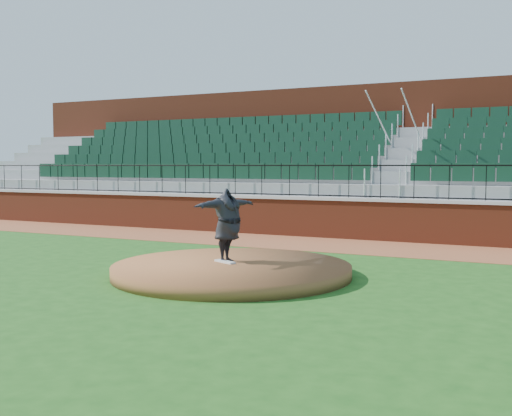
{
  "coord_description": "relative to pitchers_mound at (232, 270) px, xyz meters",
  "views": [
    {
      "loc": [
        6.34,
        -11.28,
        2.3
      ],
      "look_at": [
        0.0,
        1.5,
        1.3
      ],
      "focal_mm": 42.74,
      "sensor_mm": 36.0,
      "label": 1
    }
  ],
  "objects": [
    {
      "name": "ground",
      "position": [
        -0.31,
        0.26,
        -0.12
      ],
      "size": [
        90.0,
        90.0,
        0.0
      ],
      "primitive_type": "plane",
      "color": "#1B4D16",
      "rests_on": "ground"
    },
    {
      "name": "warning_track",
      "position": [
        -0.31,
        5.66,
        -0.12
      ],
      "size": [
        34.0,
        3.2,
        0.01
      ],
      "primitive_type": "cube",
      "color": "brown",
      "rests_on": "ground"
    },
    {
      "name": "field_wall",
      "position": [
        -0.31,
        7.26,
        0.47
      ],
      "size": [
        34.0,
        0.35,
        1.2
      ],
      "primitive_type": "cube",
      "color": "maroon",
      "rests_on": "ground"
    },
    {
      "name": "wall_cap",
      "position": [
        -0.31,
        7.26,
        1.12
      ],
      "size": [
        34.0,
        0.45,
        0.1
      ],
      "primitive_type": "cube",
      "color": "#B7B7B7",
      "rests_on": "field_wall"
    },
    {
      "name": "wall_railing",
      "position": [
        -0.31,
        7.26,
        1.67
      ],
      "size": [
        34.0,
        0.05,
        1.0
      ],
      "primitive_type": null,
      "color": "black",
      "rests_on": "wall_cap"
    },
    {
      "name": "seating_stands",
      "position": [
        -0.31,
        9.99,
        2.18
      ],
      "size": [
        34.0,
        5.1,
        4.6
      ],
      "primitive_type": null,
      "color": "gray",
      "rests_on": "ground"
    },
    {
      "name": "concourse_wall",
      "position": [
        -0.31,
        12.79,
        2.62
      ],
      "size": [
        34.0,
        0.5,
        5.5
      ],
      "primitive_type": "cube",
      "color": "maroon",
      "rests_on": "ground"
    },
    {
      "name": "pitchers_mound",
      "position": [
        0.0,
        0.0,
        0.0
      ],
      "size": [
        4.96,
        4.96,
        0.25
      ],
      "primitive_type": "cylinder",
      "color": "brown",
      "rests_on": "ground"
    },
    {
      "name": "pitching_rubber",
      "position": [
        -0.22,
        0.11,
        0.14
      ],
      "size": [
        0.58,
        0.37,
        0.04
      ],
      "primitive_type": "cube",
      "rotation": [
        0.0,
        0.0,
        -0.43
      ],
      "color": "silver",
      "rests_on": "pitchers_mound"
    },
    {
      "name": "pitcher",
      "position": [
        -0.24,
        0.26,
        0.91
      ],
      "size": [
        0.86,
        1.99,
        1.57
      ],
      "primitive_type": "imported",
      "rotation": [
        0.0,
        0.0,
        1.39
      ],
      "color": "black",
      "rests_on": "pitchers_mound"
    }
  ]
}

